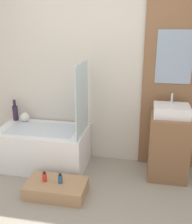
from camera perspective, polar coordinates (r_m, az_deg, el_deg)
wall_tiled_back at (r=3.54m, az=1.16°, el=9.34°), size 4.20×0.06×2.60m
wall_wood_accent at (r=3.46m, az=16.41°, el=8.54°), size 0.74×0.04×2.60m
bathtub at (r=3.69m, az=-11.40°, el=-7.50°), size 1.19×0.69×0.54m
glass_shower_screen at (r=3.24m, az=-3.05°, el=2.83°), size 0.01×0.62×0.90m
wooden_step_bench at (r=3.17m, az=-8.59°, el=-16.09°), size 0.68×0.40×0.16m
vanity_cabinet at (r=3.46m, az=15.42°, el=-7.16°), size 0.48×0.51×0.81m
sink at (r=3.29m, az=16.12°, el=0.28°), size 0.42×0.34×0.26m
vase_tall_dark at (r=3.97m, az=-17.16°, el=0.01°), size 0.08×0.08×0.31m
vase_round_light at (r=3.89m, az=-15.24°, el=-1.07°), size 0.13×0.13×0.13m
bottle_soap_primary at (r=3.14m, az=-11.14°, el=-13.72°), size 0.05×0.05×0.12m
bottle_soap_secondary at (r=3.08m, az=-7.79°, el=-14.21°), size 0.05×0.05×0.12m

